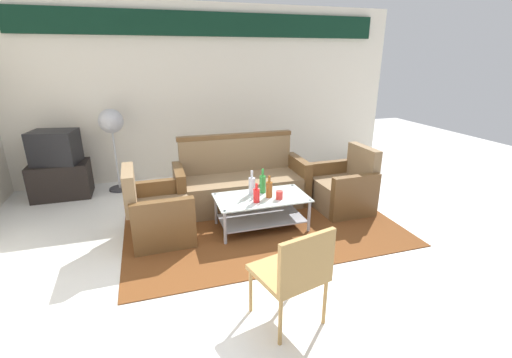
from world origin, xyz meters
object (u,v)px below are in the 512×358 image
at_px(couch, 241,184).
at_px(bottle_red, 257,195).
at_px(bottle_green, 263,184).
at_px(wicker_chair, 295,270).
at_px(television, 55,147).
at_px(pedestal_fan, 112,126).
at_px(bottle_clear, 252,186).
at_px(armchair_left, 158,215).
at_px(coffee_table, 261,208).
at_px(cup, 279,195).
at_px(tv_stand, 61,180).
at_px(armchair_right, 343,189).
at_px(bottle_brown, 269,189).

bearing_deg(couch, bottle_red, 87.47).
relative_size(bottle_green, wicker_chair, 0.36).
xyz_separation_m(television, pedestal_fan, (0.79, 0.05, 0.25)).
distance_m(couch, pedestal_fan, 2.15).
bearing_deg(bottle_clear, bottle_red, -93.64).
distance_m(bottle_green, television, 3.11).
distance_m(armchair_left, bottle_red, 1.14).
bearing_deg(pedestal_fan, coffee_table, -47.98).
height_order(armchair_left, bottle_clear, armchair_left).
bearing_deg(television, bottle_clear, 155.72).
xyz_separation_m(cup, tv_stand, (-2.69, 1.99, -0.20)).
relative_size(bottle_red, television, 0.33).
xyz_separation_m(bottle_green, bottle_clear, (-0.14, -0.02, -0.00)).
relative_size(coffee_table, bottle_clear, 3.64).
bearing_deg(pedestal_fan, bottle_clear, -47.66).
xyz_separation_m(coffee_table, television, (-2.51, 1.87, 0.49)).
height_order(bottle_clear, wicker_chair, wicker_chair).
height_order(armchair_left, bottle_red, armchair_left).
bearing_deg(wicker_chair, armchair_right, 36.72).
height_order(bottle_clear, television, television).
xyz_separation_m(armchair_left, pedestal_fan, (-0.53, 1.79, 0.73)).
distance_m(coffee_table, tv_stand, 3.13).
bearing_deg(coffee_table, tv_stand, 143.45).
bearing_deg(bottle_red, pedestal_fan, 128.49).
bearing_deg(tv_stand, bottle_red, -39.54).
relative_size(bottle_brown, cup, 2.66).
relative_size(armchair_left, pedestal_fan, 0.67).
bearing_deg(television, tv_stand, 90.00).
bearing_deg(pedestal_fan, couch, -34.44).
relative_size(bottle_green, bottle_brown, 1.14).
distance_m(armchair_left, pedestal_fan, 2.00).
distance_m(couch, armchair_left, 1.32).
height_order(bottle_red, pedestal_fan, pedestal_fan).
relative_size(couch, pedestal_fan, 1.43).
relative_size(coffee_table, cup, 11.00).
distance_m(armchair_right, bottle_clear, 1.36).
bearing_deg(wicker_chair, bottle_green, 65.51).
distance_m(bottle_clear, tv_stand, 3.00).
distance_m(coffee_table, bottle_red, 0.28).
xyz_separation_m(tv_stand, television, (0.00, 0.00, 0.50)).
height_order(coffee_table, bottle_brown, bottle_brown).
bearing_deg(bottle_clear, bottle_green, 9.09).
bearing_deg(couch, bottle_green, 100.57).
bearing_deg(bottle_red, tv_stand, 140.46).
bearing_deg(armchair_right, bottle_red, 103.14).
height_order(bottle_red, bottle_green, bottle_green).
bearing_deg(wicker_chair, bottle_clear, 69.99).
distance_m(couch, cup, 0.93).
xyz_separation_m(coffee_table, cup, (0.18, -0.12, 0.19)).
relative_size(bottle_green, television, 0.45).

